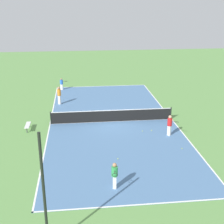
{
  "coord_description": "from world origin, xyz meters",
  "views": [
    {
      "loc": [
        2.81,
        25.14,
        10.1
      ],
      "look_at": [
        0.0,
        0.0,
        0.9
      ],
      "focal_mm": 50.0,
      "sensor_mm": 36.0,
      "label": 1
    }
  ],
  "objects_px": {
    "tennis_net": "(112,115)",
    "player_near_blue": "(62,83)",
    "player_far_green": "(115,174)",
    "tennis_ball_left_sideline": "(182,148)",
    "fence_post_back_right": "(44,194)",
    "bench": "(28,126)",
    "tennis_ball_right_alley": "(152,130)",
    "player_center_orange": "(59,94)",
    "player_coach_red": "(170,124)",
    "tennis_ball_far_baseline": "(143,131)",
    "tennis_ball_midcourt": "(118,159)"
  },
  "relations": [
    {
      "from": "tennis_ball_left_sideline",
      "to": "fence_post_back_right",
      "type": "height_order",
      "value": "fence_post_back_right"
    },
    {
      "from": "bench",
      "to": "player_far_green",
      "type": "relative_size",
      "value": 0.9
    },
    {
      "from": "tennis_net",
      "to": "tennis_ball_right_alley",
      "type": "relative_size",
      "value": 155.71
    },
    {
      "from": "tennis_net",
      "to": "tennis_ball_midcourt",
      "type": "xyz_separation_m",
      "value": [
        0.37,
        6.82,
        -0.53
      ]
    },
    {
      "from": "bench",
      "to": "tennis_ball_left_sideline",
      "type": "distance_m",
      "value": 12.39
    },
    {
      "from": "player_far_green",
      "to": "player_center_orange",
      "type": "distance_m",
      "value": 15.94
    },
    {
      "from": "tennis_net",
      "to": "player_coach_red",
      "type": "xyz_separation_m",
      "value": [
        -4.12,
        3.43,
        0.4
      ]
    },
    {
      "from": "player_far_green",
      "to": "tennis_ball_left_sideline",
      "type": "distance_m",
      "value": 6.96
    },
    {
      "from": "tennis_net",
      "to": "tennis_ball_right_alley",
      "type": "xyz_separation_m",
      "value": [
        -2.97,
        2.38,
        -0.53
      ]
    },
    {
      "from": "player_near_blue",
      "to": "tennis_ball_right_alley",
      "type": "xyz_separation_m",
      "value": [
        -7.71,
        13.11,
        -0.74
      ]
    },
    {
      "from": "player_coach_red",
      "to": "player_far_green",
      "type": "height_order",
      "value": "player_coach_red"
    },
    {
      "from": "bench",
      "to": "tennis_ball_midcourt",
      "type": "xyz_separation_m",
      "value": [
        -6.67,
        5.79,
        -0.33
      ]
    },
    {
      "from": "tennis_net",
      "to": "player_near_blue",
      "type": "height_order",
      "value": "player_near_blue"
    },
    {
      "from": "player_near_blue",
      "to": "player_center_orange",
      "type": "height_order",
      "value": "player_center_orange"
    },
    {
      "from": "tennis_net",
      "to": "tennis_ball_far_baseline",
      "type": "distance_m",
      "value": 3.34
    },
    {
      "from": "player_near_blue",
      "to": "tennis_ball_left_sideline",
      "type": "distance_m",
      "value": 18.92
    },
    {
      "from": "tennis_ball_right_alley",
      "to": "tennis_ball_left_sideline",
      "type": "height_order",
      "value": "same"
    },
    {
      "from": "player_near_blue",
      "to": "tennis_ball_far_baseline",
      "type": "bearing_deg",
      "value": -43.42
    },
    {
      "from": "player_coach_red",
      "to": "tennis_ball_far_baseline",
      "type": "height_order",
      "value": "player_coach_red"
    },
    {
      "from": "player_near_blue",
      "to": "fence_post_back_right",
      "type": "bearing_deg",
      "value": -70.33
    },
    {
      "from": "bench",
      "to": "tennis_ball_left_sideline",
      "type": "relative_size",
      "value": 21.08
    },
    {
      "from": "player_coach_red",
      "to": "fence_post_back_right",
      "type": "height_order",
      "value": "fence_post_back_right"
    },
    {
      "from": "tennis_ball_midcourt",
      "to": "bench",
      "type": "bearing_deg",
      "value": -40.96
    },
    {
      "from": "player_coach_red",
      "to": "player_near_blue",
      "type": "distance_m",
      "value": 16.71
    },
    {
      "from": "tennis_ball_right_alley",
      "to": "fence_post_back_right",
      "type": "distance_m",
      "value": 14.18
    },
    {
      "from": "tennis_ball_midcourt",
      "to": "tennis_ball_far_baseline",
      "type": "bearing_deg",
      "value": -120.49
    },
    {
      "from": "tennis_ball_right_alley",
      "to": "tennis_ball_far_baseline",
      "type": "distance_m",
      "value": 0.76
    },
    {
      "from": "player_near_blue",
      "to": "tennis_ball_left_sideline",
      "type": "height_order",
      "value": "player_near_blue"
    },
    {
      "from": "tennis_ball_right_alley",
      "to": "player_center_orange",
      "type": "bearing_deg",
      "value": -44.96
    },
    {
      "from": "tennis_ball_left_sideline",
      "to": "fence_post_back_right",
      "type": "xyz_separation_m",
      "value": [
        8.73,
        8.42,
        2.65
      ]
    },
    {
      "from": "player_center_orange",
      "to": "tennis_ball_far_baseline",
      "type": "bearing_deg",
      "value": 160.34
    },
    {
      "from": "player_far_green",
      "to": "tennis_ball_left_sideline",
      "type": "height_order",
      "value": "player_far_green"
    },
    {
      "from": "tennis_ball_right_alley",
      "to": "tennis_ball_midcourt",
      "type": "distance_m",
      "value": 5.55
    },
    {
      "from": "tennis_ball_midcourt",
      "to": "fence_post_back_right",
      "type": "relative_size",
      "value": 0.01
    },
    {
      "from": "tennis_net",
      "to": "bench",
      "type": "height_order",
      "value": "tennis_net"
    },
    {
      "from": "fence_post_back_right",
      "to": "player_far_green",
      "type": "bearing_deg",
      "value": -129.4
    },
    {
      "from": "player_near_blue",
      "to": "tennis_ball_midcourt",
      "type": "height_order",
      "value": "player_near_blue"
    },
    {
      "from": "tennis_ball_midcourt",
      "to": "player_coach_red",
      "type": "bearing_deg",
      "value": -142.93
    },
    {
      "from": "tennis_ball_right_alley",
      "to": "fence_post_back_right",
      "type": "bearing_deg",
      "value": 58.34
    },
    {
      "from": "player_coach_red",
      "to": "tennis_ball_right_alley",
      "type": "relative_size",
      "value": 24.57
    },
    {
      "from": "player_coach_red",
      "to": "tennis_ball_left_sideline",
      "type": "relative_size",
      "value": 24.57
    },
    {
      "from": "tennis_ball_midcourt",
      "to": "player_center_orange",
      "type": "bearing_deg",
      "value": -70.13
    },
    {
      "from": "bench",
      "to": "tennis_ball_far_baseline",
      "type": "xyz_separation_m",
      "value": [
        -9.25,
        1.42,
        -0.33
      ]
    },
    {
      "from": "tennis_net",
      "to": "player_far_green",
      "type": "relative_size",
      "value": 6.65
    },
    {
      "from": "tennis_ball_left_sideline",
      "to": "fence_post_back_right",
      "type": "distance_m",
      "value": 12.42
    },
    {
      "from": "tennis_ball_right_alley",
      "to": "bench",
      "type": "bearing_deg",
      "value": -7.67
    },
    {
      "from": "bench",
      "to": "player_far_green",
      "type": "distance_m",
      "value": 10.95
    },
    {
      "from": "player_coach_red",
      "to": "fence_post_back_right",
      "type": "relative_size",
      "value": 0.31
    },
    {
      "from": "player_near_blue",
      "to": "tennis_ball_left_sideline",
      "type": "relative_size",
      "value": 20.26
    },
    {
      "from": "player_center_orange",
      "to": "player_near_blue",
      "type": "bearing_deg",
      "value": -61.67
    }
  ]
}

